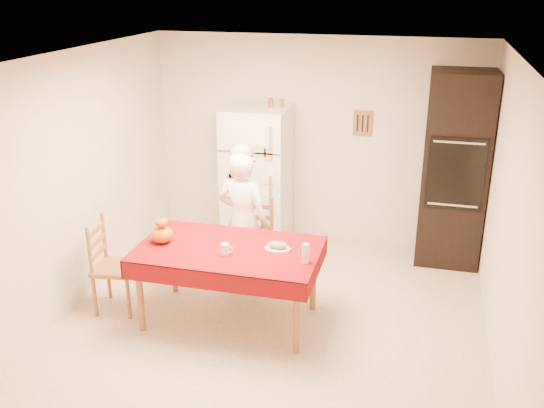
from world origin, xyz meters
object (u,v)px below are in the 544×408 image
(coffee_mug, at_px, (225,249))
(bread_plate, at_px, (278,249))
(refrigerator, at_px, (257,177))
(wine_glass, at_px, (306,253))
(oven_cabinet, at_px, (454,170))
(chair_far, at_px, (255,240))
(chair_left, at_px, (109,262))
(pumpkin_lower, at_px, (162,235))
(dining_table, at_px, (229,255))
(seated_woman, at_px, (243,222))

(coffee_mug, relative_size, bread_plate, 0.42)
(refrigerator, bearing_deg, wine_glass, -63.09)
(oven_cabinet, bearing_deg, refrigerator, -178.82)
(wine_glass, xyz_separation_m, bread_plate, (-0.30, 0.19, -0.08))
(chair_far, bearing_deg, refrigerator, 92.10)
(chair_left, distance_m, pumpkin_lower, 0.65)
(chair_far, bearing_deg, dining_table, -103.97)
(chair_far, bearing_deg, wine_glass, -62.98)
(chair_left, bearing_deg, seated_woman, -65.03)
(refrigerator, height_order, chair_left, refrigerator)
(oven_cabinet, xyz_separation_m, dining_table, (-2.04, -1.90, -0.41))
(coffee_mug, bearing_deg, seated_woman, 94.75)
(oven_cabinet, bearing_deg, dining_table, -136.90)
(pumpkin_lower, bearing_deg, bread_plate, 5.61)
(chair_far, bearing_deg, bread_plate, -71.03)
(seated_woman, height_order, pumpkin_lower, seated_woman)
(refrigerator, height_order, dining_table, refrigerator)
(refrigerator, distance_m, seated_woman, 1.23)
(chair_left, height_order, wine_glass, chair_left)
(oven_cabinet, xyz_separation_m, coffee_mug, (-2.03, -2.03, -0.29))
(dining_table, xyz_separation_m, coffee_mug, (0.01, -0.13, 0.12))
(dining_table, distance_m, wine_glass, 0.78)
(coffee_mug, bearing_deg, chair_far, 88.99)
(wine_glass, bearing_deg, seated_woman, 136.97)
(chair_far, height_order, bread_plate, chair_far)
(pumpkin_lower, height_order, bread_plate, pumpkin_lower)
(refrigerator, height_order, seated_woman, refrigerator)
(pumpkin_lower, relative_size, wine_glass, 1.19)
(oven_cabinet, xyz_separation_m, wine_glass, (-1.28, -2.02, -0.25))
(pumpkin_lower, distance_m, wine_glass, 1.40)
(refrigerator, distance_m, oven_cabinet, 2.29)
(chair_left, distance_m, seated_woman, 1.39)
(refrigerator, bearing_deg, seated_woman, -81.10)
(coffee_mug, bearing_deg, bread_plate, 24.78)
(dining_table, distance_m, pumpkin_lower, 0.66)
(chair_left, bearing_deg, wine_glass, -98.10)
(oven_cabinet, bearing_deg, wine_glass, -122.43)
(dining_table, bearing_deg, oven_cabinet, 43.10)
(oven_cabinet, bearing_deg, coffee_mug, -134.87)
(dining_table, xyz_separation_m, bread_plate, (0.45, 0.08, 0.08))
(chair_far, xyz_separation_m, coffee_mug, (-0.02, -0.92, 0.30))
(wine_glass, bearing_deg, oven_cabinet, 57.57)
(bread_plate, bearing_deg, oven_cabinet, 49.16)
(dining_table, xyz_separation_m, seated_woman, (-0.05, 0.64, 0.07))
(seated_woman, bearing_deg, chair_far, -109.51)
(chair_left, height_order, bread_plate, chair_left)
(chair_left, height_order, pumpkin_lower, chair_left)
(dining_table, height_order, pumpkin_lower, pumpkin_lower)
(chair_left, xyz_separation_m, bread_plate, (1.66, 0.16, 0.26))
(dining_table, bearing_deg, pumpkin_lower, -177.08)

